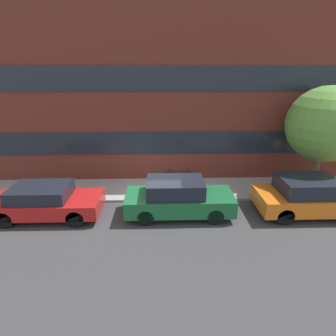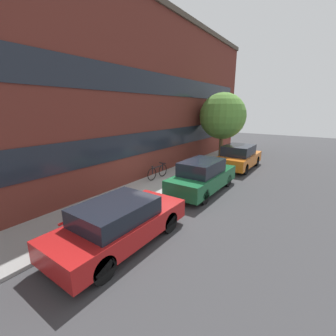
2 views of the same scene
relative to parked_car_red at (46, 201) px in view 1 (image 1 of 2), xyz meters
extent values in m
plane|color=#38383A|center=(4.11, 1.05, -0.66)|extent=(56.00, 56.00, 0.00)
cube|color=gray|center=(4.11, 2.21, -0.61)|extent=(28.00, 2.32, 0.10)
cube|color=maroon|center=(4.11, 3.82, 3.87)|extent=(28.00, 0.90, 9.05)
cube|color=#1E232D|center=(4.11, 3.35, 1.33)|extent=(25.76, 0.04, 1.10)
cube|color=#1E232D|center=(4.11, 3.35, 4.32)|extent=(25.76, 0.04, 1.10)
cube|color=#AD1919|center=(0.04, 0.00, -0.13)|extent=(4.11, 1.69, 0.57)
cube|color=black|center=(-0.12, 0.00, 0.40)|extent=(2.14, 1.49, 0.48)
cylinder|color=black|center=(1.32, 0.76, -0.33)|extent=(0.65, 0.18, 0.65)
cylinder|color=black|center=(1.32, -0.76, -0.33)|extent=(0.65, 0.18, 0.65)
cylinder|color=black|center=(-1.23, 0.76, -0.33)|extent=(0.65, 0.18, 0.65)
cylinder|color=black|center=(-1.23, -0.76, -0.33)|extent=(0.65, 0.18, 0.65)
cube|color=#195B33|center=(5.13, 0.00, -0.09)|extent=(4.14, 1.61, 0.66)
cube|color=black|center=(4.97, 0.00, 0.53)|extent=(2.15, 1.41, 0.59)
cylinder|color=black|center=(6.42, 0.71, -0.35)|extent=(0.62, 0.18, 0.62)
cylinder|color=black|center=(6.42, -0.71, -0.35)|extent=(0.62, 0.18, 0.62)
cylinder|color=black|center=(3.85, 0.71, -0.35)|extent=(0.62, 0.18, 0.62)
cylinder|color=black|center=(3.85, -0.71, -0.35)|extent=(0.62, 0.18, 0.62)
cube|color=#D16619|center=(10.24, 0.00, -0.09)|extent=(4.06, 1.80, 0.65)
cube|color=black|center=(10.08, 0.00, 0.53)|extent=(2.11, 1.59, 0.60)
cylinder|color=black|center=(11.50, 0.81, -0.33)|extent=(0.65, 0.18, 0.65)
cylinder|color=black|center=(8.98, 0.81, -0.33)|extent=(0.65, 0.18, 0.65)
cylinder|color=black|center=(8.98, -0.81, -0.33)|extent=(0.65, 0.18, 0.65)
cylinder|color=red|center=(-0.63, 1.54, -0.54)|extent=(0.31, 0.31, 0.04)
cylinder|color=red|center=(-0.63, 1.54, -0.21)|extent=(0.21, 0.21, 0.60)
sphere|color=red|center=(-0.63, 1.54, 0.13)|extent=(0.22, 0.22, 0.22)
cylinder|color=red|center=(-0.82, 1.54, -0.15)|extent=(0.17, 0.08, 0.08)
cylinder|color=red|center=(-0.44, 1.54, -0.15)|extent=(0.17, 0.08, 0.08)
torus|color=black|center=(5.70, 2.70, -0.22)|extent=(0.67, 0.06, 0.67)
torus|color=black|center=(4.79, 2.73, -0.22)|extent=(0.67, 0.06, 0.67)
cylinder|color=black|center=(5.25, 2.72, 0.08)|extent=(0.87, 0.09, 0.06)
cylinder|color=black|center=(4.84, 2.73, -0.03)|extent=(0.06, 0.06, 0.38)
cylinder|color=black|center=(5.69, 2.70, -0.03)|extent=(0.06, 0.06, 0.38)
ellipsoid|color=black|center=(4.84, 2.73, 0.18)|extent=(0.20, 0.09, 0.05)
cylinder|color=black|center=(5.69, 2.70, 0.18)|extent=(0.07, 0.44, 0.05)
cylinder|color=brown|center=(11.34, 1.70, 0.56)|extent=(0.27, 0.27, 2.24)
sphere|color=#568C38|center=(11.34, 1.70, 2.55)|extent=(3.16, 3.16, 3.16)
camera|label=1|loc=(4.45, -9.00, 4.80)|focal=28.00mm
camera|label=2|loc=(-3.83, -4.31, 3.06)|focal=24.00mm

